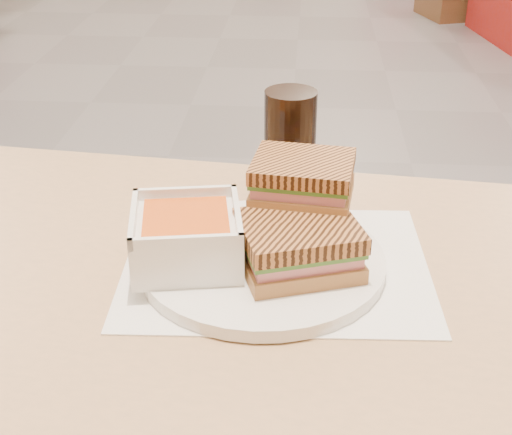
# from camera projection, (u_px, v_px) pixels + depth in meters

# --- Properties ---
(main_table) EXTENTS (1.27, 0.82, 0.75)m
(main_table) POSITION_uv_depth(u_px,v_px,m) (322.00, 380.00, 0.87)
(main_table) COLOR tan
(main_table) RESTS_ON ground
(tray_liner) EXTENTS (0.38, 0.30, 0.00)m
(tray_liner) POSITION_uv_depth(u_px,v_px,m) (276.00, 265.00, 0.88)
(tray_liner) COLOR white
(tray_liner) RESTS_ON main_table
(plate) EXTENTS (0.29, 0.29, 0.02)m
(plate) POSITION_uv_depth(u_px,v_px,m) (262.00, 261.00, 0.87)
(plate) COLOR white
(plate) RESTS_ON tray_liner
(soup_bowl) EXTENTS (0.14, 0.14, 0.07)m
(soup_bowl) POSITION_uv_depth(u_px,v_px,m) (187.00, 239.00, 0.85)
(soup_bowl) COLOR white
(soup_bowl) RESTS_ON plate
(panini_lower) EXTENTS (0.16, 0.14, 0.06)m
(panini_lower) POSITION_uv_depth(u_px,v_px,m) (299.00, 246.00, 0.83)
(panini_lower) COLOR #C07B44
(panini_lower) RESTS_ON plate
(panini_upper) EXTENTS (0.13, 0.11, 0.05)m
(panini_upper) POSITION_uv_depth(u_px,v_px,m) (303.00, 180.00, 0.88)
(panini_upper) COLOR #C07B44
(panini_upper) RESTS_ON panini_lower
(cola_glass) EXTENTS (0.07, 0.07, 0.15)m
(cola_glass) POSITION_uv_depth(u_px,v_px,m) (290.00, 145.00, 1.01)
(cola_glass) COLOR black
(cola_glass) RESTS_ON main_table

